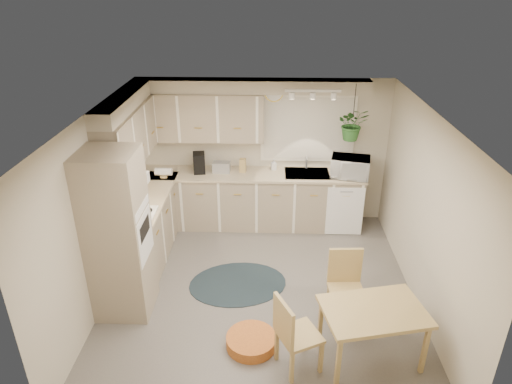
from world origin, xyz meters
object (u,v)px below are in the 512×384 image
chair_left (299,333)px  chair_back (347,290)px  braided_rug (238,284)px  pet_bed (251,341)px  dining_table (371,334)px  microwave (350,165)px

chair_left → chair_back: (0.60, 0.72, 0.00)m
chair_left → braided_rug: size_ratio=0.68×
chair_back → pet_bed: (-1.11, -0.46, -0.39)m
dining_table → pet_bed: dining_table is taller
braided_rug → chair_left: bearing=-62.1°
chair_left → microwave: (0.92, 2.98, 0.69)m
dining_table → pet_bed: size_ratio=1.85×
chair_back → microwave: size_ratio=1.55×
braided_rug → pet_bed: (0.23, -1.14, 0.06)m
dining_table → braided_rug: 2.01m
braided_rug → chair_back: bearing=-27.0°
chair_back → pet_bed: chair_back is taller
dining_table → chair_back: chair_back is taller
chair_left → pet_bed: bearing=-143.3°
dining_table → pet_bed: 1.33m
chair_left → microwave: microwave is taller
pet_bed → microwave: 3.25m
chair_back → braided_rug: bearing=-30.2°
dining_table → pet_bed: bearing=174.2°
chair_left → microwave: size_ratio=1.54×
dining_table → chair_left: (-0.78, -0.14, 0.12)m
dining_table → microwave: 2.95m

